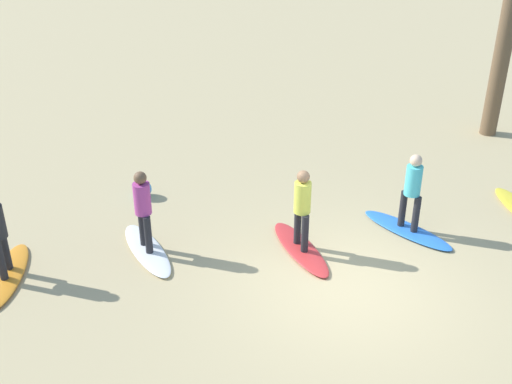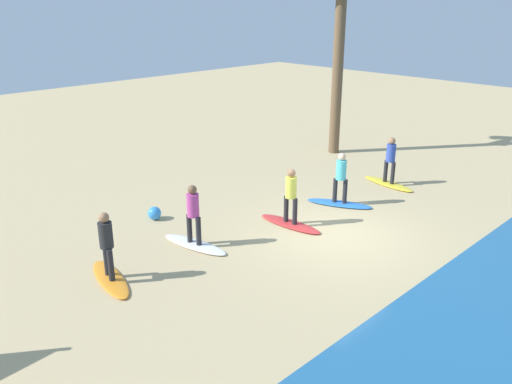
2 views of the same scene
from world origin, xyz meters
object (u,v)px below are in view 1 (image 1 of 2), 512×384
at_px(surfboard_white, 147,250).
at_px(surfboard_red, 300,249).
at_px(surfboard_blue, 407,230).
at_px(surfer_red, 302,204).
at_px(surfer_blue, 413,187).
at_px(surfboard_orange, 8,275).
at_px(beach_ball, 143,189).
at_px(surfer_white, 143,205).

bearing_deg(surfboard_white, surfboard_red, 62.68).
height_order(surfboard_blue, surfer_red, surfer_red).
bearing_deg(surfer_blue, surfboard_white, -10.11).
relative_size(surfer_blue, surfboard_orange, 0.78).
bearing_deg(surfer_blue, beach_ball, -33.18).
height_order(surfboard_blue, surfboard_white, same).
bearing_deg(surfboard_orange, surfboard_red, 94.56).
distance_m(surfer_blue, beach_ball, 5.89).
height_order(surfboard_white, surfer_white, surfer_white).
relative_size(surfer_blue, surfer_red, 1.00).
bearing_deg(surfer_white, surfboard_orange, 1.00).
distance_m(surfer_white, surfboard_orange, 2.74).
xyz_separation_m(surfer_blue, beach_ball, (4.88, -3.19, -0.84)).
xyz_separation_m(surfboard_red, surfer_red, (-0.00, 0.00, 0.99)).
relative_size(surfer_blue, beach_ball, 4.11).
bearing_deg(surfboard_blue, surfboard_orange, -120.97).
bearing_deg(surfer_white, surfboard_red, 162.67).
height_order(surfboard_orange, beach_ball, beach_ball).
height_order(surfer_blue, surfboard_red, surfer_blue).
xyz_separation_m(surfboard_blue, surfboard_orange, (7.73, -0.88, 0.00)).
distance_m(surfboard_blue, beach_ball, 5.84).
distance_m(surfer_red, surfboard_orange, 5.56).
relative_size(surfboard_blue, beach_ball, 5.26).
distance_m(surfer_blue, surfboard_orange, 7.84).
distance_m(surfer_blue, surfboard_white, 5.35).
bearing_deg(surfer_red, surfboard_orange, -8.87).
relative_size(surfboard_white, surfboard_orange, 1.00).
xyz_separation_m(surfboard_orange, beach_ball, (-2.85, -2.31, 0.15)).
distance_m(surfboard_blue, surfer_red, 2.53).
bearing_deg(surfboard_blue, surfer_white, -124.60).
height_order(surfer_red, surfboard_orange, surfer_red).
relative_size(surfer_red, surfboard_white, 0.78).
distance_m(surfer_blue, surfer_red, 2.33).
relative_size(surfer_blue, surfboard_white, 0.78).
height_order(surfboard_blue, surfer_white, surfer_white).
bearing_deg(surfer_red, surfboard_blue, 179.15).
relative_size(surfer_red, surfer_white, 1.00).
distance_m(surfboard_red, beach_ball, 4.07).
relative_size(surfer_red, surfboard_orange, 0.78).
bearing_deg(surfboard_blue, surfboard_white, -124.60).
distance_m(surfer_red, beach_ball, 4.15).
xyz_separation_m(surfer_red, surfboard_orange, (5.40, -0.84, -0.99)).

